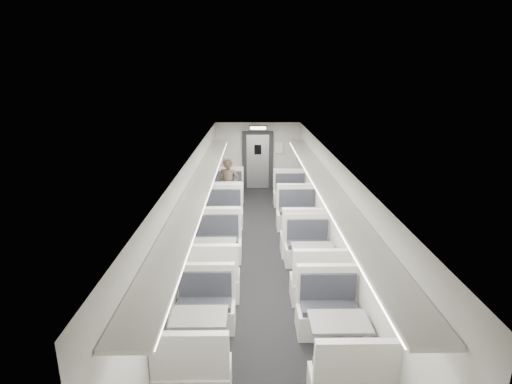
{
  "coord_description": "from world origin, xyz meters",
  "views": [
    {
      "loc": [
        -0.24,
        -8.19,
        4.05
      ],
      "look_at": [
        -0.12,
        1.55,
        1.16
      ],
      "focal_mm": 28.0,
      "sensor_mm": 36.0,
      "label": 1
    }
  ],
  "objects_px": {
    "booth_right_d": "(338,342)",
    "vestibule_door": "(258,161)",
    "booth_left_b": "(222,223)",
    "booth_right_a": "(292,201)",
    "booth_left_a": "(227,197)",
    "booth_right_c": "(312,263)",
    "booth_right_b": "(301,225)",
    "exit_sign": "(258,128)",
    "booth_left_d": "(200,335)",
    "passenger": "(228,187)",
    "booth_left_c": "(214,259)"
  },
  "relations": [
    {
      "from": "booth_right_b",
      "to": "booth_left_a",
      "type": "bearing_deg",
      "value": 128.14
    },
    {
      "from": "booth_left_a",
      "to": "booth_right_c",
      "type": "distance_m",
      "value": 4.99
    },
    {
      "from": "booth_right_b",
      "to": "booth_right_c",
      "type": "bearing_deg",
      "value": -90.0
    },
    {
      "from": "booth_left_b",
      "to": "booth_right_b",
      "type": "relative_size",
      "value": 0.96
    },
    {
      "from": "booth_right_b",
      "to": "vestibule_door",
      "type": "xyz_separation_m",
      "value": [
        -1.0,
        4.77,
        0.64
      ]
    },
    {
      "from": "booth_left_c",
      "to": "booth_right_b",
      "type": "distance_m",
      "value": 2.74
    },
    {
      "from": "booth_left_b",
      "to": "booth_left_c",
      "type": "distance_m",
      "value": 2.08
    },
    {
      "from": "booth_right_a",
      "to": "booth_right_b",
      "type": "xyz_separation_m",
      "value": [
        0.0,
        -2.06,
        0.02
      ]
    },
    {
      "from": "booth_left_d",
      "to": "booth_right_a",
      "type": "relative_size",
      "value": 0.94
    },
    {
      "from": "exit_sign",
      "to": "passenger",
      "type": "bearing_deg",
      "value": -110.05
    },
    {
      "from": "booth_left_a",
      "to": "booth_right_d",
      "type": "bearing_deg",
      "value": -74.17
    },
    {
      "from": "booth_right_b",
      "to": "booth_right_d",
      "type": "relative_size",
      "value": 1.08
    },
    {
      "from": "booth_left_d",
      "to": "booth_right_b",
      "type": "bearing_deg",
      "value": 65.14
    },
    {
      "from": "booth_left_c",
      "to": "booth_left_d",
      "type": "relative_size",
      "value": 1.09
    },
    {
      "from": "booth_right_a",
      "to": "vestibule_door",
      "type": "relative_size",
      "value": 1.01
    },
    {
      "from": "exit_sign",
      "to": "booth_right_b",
      "type": "bearing_deg",
      "value": -76.86
    },
    {
      "from": "booth_right_a",
      "to": "booth_right_d",
      "type": "height_order",
      "value": "booth_right_a"
    },
    {
      "from": "booth_right_a",
      "to": "exit_sign",
      "type": "xyz_separation_m",
      "value": [
        -1.0,
        2.23,
        1.9
      ]
    },
    {
      "from": "booth_right_b",
      "to": "booth_right_d",
      "type": "distance_m",
      "value": 4.5
    },
    {
      "from": "booth_left_d",
      "to": "passenger",
      "type": "distance_m",
      "value": 6.15
    },
    {
      "from": "booth_right_d",
      "to": "vestibule_door",
      "type": "relative_size",
      "value": 0.98
    },
    {
      "from": "booth_left_c",
      "to": "booth_left_d",
      "type": "bearing_deg",
      "value": -90.0
    },
    {
      "from": "booth_right_b",
      "to": "booth_right_a",
      "type": "bearing_deg",
      "value": 90.0
    },
    {
      "from": "booth_left_b",
      "to": "vestibule_door",
      "type": "relative_size",
      "value": 1.02
    },
    {
      "from": "booth_left_c",
      "to": "booth_right_b",
      "type": "height_order",
      "value": "booth_right_b"
    },
    {
      "from": "booth_left_c",
      "to": "booth_right_b",
      "type": "xyz_separation_m",
      "value": [
        2.0,
        1.88,
        0.01
      ]
    },
    {
      "from": "booth_left_a",
      "to": "booth_right_a",
      "type": "distance_m",
      "value": 2.06
    },
    {
      "from": "booth_left_a",
      "to": "booth_left_c",
      "type": "relative_size",
      "value": 0.94
    },
    {
      "from": "booth_right_b",
      "to": "booth_right_c",
      "type": "relative_size",
      "value": 1.08
    },
    {
      "from": "booth_left_a",
      "to": "exit_sign",
      "type": "relative_size",
      "value": 3.3
    },
    {
      "from": "booth_left_d",
      "to": "exit_sign",
      "type": "distance_m",
      "value": 8.87
    },
    {
      "from": "booth_right_b",
      "to": "booth_right_d",
      "type": "xyz_separation_m",
      "value": [
        0.0,
        -4.5,
        -0.03
      ]
    },
    {
      "from": "booth_left_c",
      "to": "booth_right_d",
      "type": "xyz_separation_m",
      "value": [
        2.0,
        -2.63,
        -0.02
      ]
    },
    {
      "from": "passenger",
      "to": "exit_sign",
      "type": "distance_m",
      "value": 2.98
    },
    {
      "from": "booth_right_a",
      "to": "booth_right_c",
      "type": "bearing_deg",
      "value": -90.0
    },
    {
      "from": "booth_right_b",
      "to": "booth_right_d",
      "type": "bearing_deg",
      "value": -90.0
    },
    {
      "from": "booth_left_b",
      "to": "booth_right_d",
      "type": "bearing_deg",
      "value": -66.97
    },
    {
      "from": "booth_right_b",
      "to": "booth_right_c",
      "type": "height_order",
      "value": "booth_right_b"
    },
    {
      "from": "passenger",
      "to": "booth_left_a",
      "type": "bearing_deg",
      "value": 111.0
    },
    {
      "from": "booth_right_b",
      "to": "passenger",
      "type": "xyz_separation_m",
      "value": [
        -1.9,
        1.81,
        0.48
      ]
    },
    {
      "from": "booth_left_b",
      "to": "booth_right_a",
      "type": "relative_size",
      "value": 1.01
    },
    {
      "from": "booth_right_d",
      "to": "passenger",
      "type": "height_order",
      "value": "passenger"
    },
    {
      "from": "passenger",
      "to": "exit_sign",
      "type": "height_order",
      "value": "exit_sign"
    },
    {
      "from": "booth_left_a",
      "to": "booth_left_c",
      "type": "height_order",
      "value": "booth_left_c"
    },
    {
      "from": "booth_right_d",
      "to": "vestibule_door",
      "type": "bearing_deg",
      "value": 96.15
    },
    {
      "from": "exit_sign",
      "to": "booth_right_a",
      "type": "bearing_deg",
      "value": -65.81
    },
    {
      "from": "booth_left_a",
      "to": "vestibule_door",
      "type": "relative_size",
      "value": 0.97
    },
    {
      "from": "booth_left_c",
      "to": "booth_left_a",
      "type": "bearing_deg",
      "value": 90.0
    },
    {
      "from": "booth_left_d",
      "to": "booth_right_d",
      "type": "xyz_separation_m",
      "value": [
        2.0,
        -0.19,
        0.01
      ]
    },
    {
      "from": "vestibule_door",
      "to": "booth_right_b",
      "type": "bearing_deg",
      "value": -78.16
    }
  ]
}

